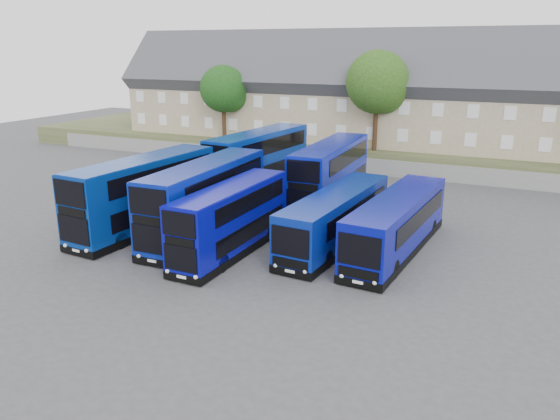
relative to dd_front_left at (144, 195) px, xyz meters
The scene contains 13 objects.
ground 7.56m from the dd_front_left, 19.89° to the right, with size 120.00×120.00×0.00m, color #414145.
retaining_wall 22.64m from the dd_front_left, 72.52° to the left, with size 70.00×0.40×1.50m, color slate.
earth_bank 32.29m from the dd_front_left, 77.86° to the left, with size 80.00×20.00×2.00m, color #414B2A.
terrace_row 29.55m from the dd_front_left, 70.44° to the left, with size 60.00×10.40×11.20m.
dd_front_left is the anchor object (origin of this frame).
dd_front_mid 4.30m from the dd_front_left, ahead, with size 2.92×11.55×4.56m.
dd_front_right 7.32m from the dd_front_left, 11.48° to the right, with size 2.44×9.87×3.90m.
dd_rear_left 12.61m from the dd_front_left, 81.37° to the left, with size 3.90×12.07×4.72m.
dd_rear_right 13.77m from the dd_front_left, 50.17° to the left, with size 2.87×11.47×4.53m.
coach_east_a 12.36m from the dd_front_left, 11.01° to the left, with size 3.31×11.80×3.19m.
coach_east_b 15.93m from the dd_front_left, ahead, with size 3.44×12.09×3.26m.
tree_west 24.20m from the dd_front_left, 107.34° to the left, with size 4.80×4.80×7.65m.
tree_mid 25.48m from the dd_front_left, 68.90° to the left, with size 5.76×5.76×9.18m.
Camera 1 is at (15.18, -24.56, 11.37)m, focal length 35.00 mm.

